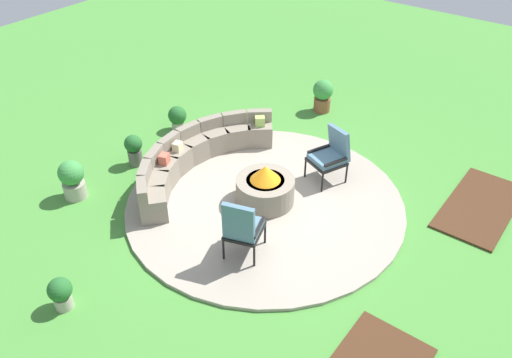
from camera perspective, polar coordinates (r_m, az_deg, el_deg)
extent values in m
plane|color=#478C38|center=(9.30, 0.99, -2.68)|extent=(24.00, 24.00, 0.00)
cylinder|color=#9E9384|center=(9.28, 0.99, -2.54)|extent=(4.89, 4.89, 0.06)
cube|color=#472B19|center=(10.02, 23.22, -2.73)|extent=(2.13, 1.06, 0.04)
cylinder|color=gray|center=(9.12, 1.00, -1.25)|extent=(1.02, 1.02, 0.46)
cylinder|color=black|center=(9.00, 1.02, -0.23)|extent=(0.67, 0.67, 0.06)
cone|color=orange|center=(8.90, 1.03, 0.66)|extent=(0.53, 0.53, 0.28)
cube|color=gray|center=(10.72, 0.41, 4.95)|extent=(0.66, 0.66, 0.45)
cube|color=gray|center=(10.67, 0.37, 6.93)|extent=(0.43, 0.48, 0.24)
cube|color=gray|center=(10.66, -2.14, 4.73)|extent=(0.66, 0.65, 0.45)
cube|color=gray|center=(10.61, -2.38, 6.70)|extent=(0.49, 0.42, 0.24)
cube|color=gray|center=(10.52, -4.56, 4.17)|extent=(0.62, 0.60, 0.45)
cube|color=gray|center=(10.46, -5.01, 6.13)|extent=(0.51, 0.33, 0.24)
cube|color=gray|center=(10.31, -6.75, 3.29)|extent=(0.55, 0.51, 0.45)
cube|color=gray|center=(10.23, -7.41, 5.22)|extent=(0.51, 0.22, 0.24)
cube|color=gray|center=(10.03, -8.62, 2.11)|extent=(0.54, 0.50, 0.45)
cube|color=gray|center=(9.93, -9.45, 3.99)|extent=(0.50, 0.21, 0.24)
cube|color=gray|center=(9.70, -10.04, 0.66)|extent=(0.62, 0.59, 0.45)
cube|color=gray|center=(9.57, -11.04, 2.49)|extent=(0.51, 0.32, 0.24)
cube|color=gray|center=(9.34, -10.91, -1.01)|extent=(0.66, 0.65, 0.45)
cube|color=gray|center=(9.18, -12.03, 0.73)|extent=(0.49, 0.41, 0.24)
cube|color=gray|center=(8.96, -11.10, -2.83)|extent=(0.66, 0.66, 0.45)
cube|color=gray|center=(8.76, -12.30, -1.19)|extent=(0.44, 0.48, 0.24)
cube|color=beige|center=(9.84, -8.54, 3.53)|extent=(0.20, 0.18, 0.17)
cube|color=#93B756|center=(10.51, 0.43, 6.32)|extent=(0.25, 0.25, 0.19)
cube|color=#BC5B47|center=(9.51, -9.96, 2.18)|extent=(0.23, 0.21, 0.18)
cylinder|color=black|center=(8.43, -2.24, -5.25)|extent=(0.04, 0.04, 0.38)
cylinder|color=black|center=(8.31, 0.99, -5.95)|extent=(0.04, 0.04, 0.38)
cylinder|color=black|center=(8.06, -3.57, -7.66)|extent=(0.04, 0.04, 0.38)
cylinder|color=black|center=(7.94, -0.20, -8.44)|extent=(0.04, 0.04, 0.38)
cube|color=black|center=(8.04, -1.27, -5.67)|extent=(0.72, 0.69, 0.05)
cube|color=slate|center=(7.99, -1.28, -5.29)|extent=(0.66, 0.63, 0.09)
cube|color=slate|center=(7.62, -1.93, -4.84)|extent=(0.28, 0.52, 0.68)
cube|color=black|center=(8.01, -2.88, -4.59)|extent=(0.48, 0.21, 0.04)
cube|color=black|center=(7.89, 0.34, -5.29)|extent=(0.48, 0.21, 0.04)
cylinder|color=black|center=(9.44, 7.23, -0.42)|extent=(0.04, 0.04, 0.38)
cylinder|color=black|center=(9.78, 5.38, 1.17)|extent=(0.04, 0.04, 0.38)
cylinder|color=black|center=(9.73, 9.81, 0.54)|extent=(0.04, 0.04, 0.38)
cylinder|color=black|center=(10.06, 7.93, 2.06)|extent=(0.04, 0.04, 0.38)
cube|color=black|center=(9.63, 7.69, 1.90)|extent=(0.76, 0.75, 0.05)
cube|color=slate|center=(9.59, 7.72, 2.25)|extent=(0.69, 0.69, 0.09)
cube|color=slate|center=(9.59, 9.04, 3.92)|extent=(0.34, 0.57, 0.63)
cube|color=black|center=(9.39, 8.68, 1.83)|extent=(0.48, 0.24, 0.04)
cube|color=black|center=(9.72, 6.86, 3.29)|extent=(0.48, 0.24, 0.04)
cylinder|color=#A89E8E|center=(8.00, -20.22, -12.40)|extent=(0.26, 0.26, 0.21)
sphere|color=#236028|center=(7.83, -20.59, -11.19)|extent=(0.34, 0.34, 0.34)
sphere|color=#E55638|center=(7.80, -20.46, -10.72)|extent=(0.11, 0.11, 0.11)
cylinder|color=#605B56|center=(10.48, -13.00, 2.33)|extent=(0.27, 0.27, 0.32)
sphere|color=#236028|center=(10.32, -13.23, 3.76)|extent=(0.35, 0.35, 0.35)
sphere|color=#DB337A|center=(10.30, -13.12, 4.18)|extent=(0.12, 0.12, 0.12)
cylinder|color=#A89E8E|center=(11.50, -8.46, 5.79)|extent=(0.27, 0.27, 0.20)
sphere|color=#236028|center=(11.38, -8.57, 6.88)|extent=(0.39, 0.39, 0.39)
cylinder|color=brown|center=(12.20, 7.19, 8.06)|extent=(0.38, 0.38, 0.32)
sphere|color=#3D8E42|center=(12.03, 7.32, 9.61)|extent=(0.46, 0.46, 0.46)
cylinder|color=#A89E8E|center=(9.92, -19.10, -1.11)|extent=(0.40, 0.40, 0.30)
sphere|color=#3D8E42|center=(9.71, -19.52, 0.63)|extent=(0.45, 0.45, 0.45)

